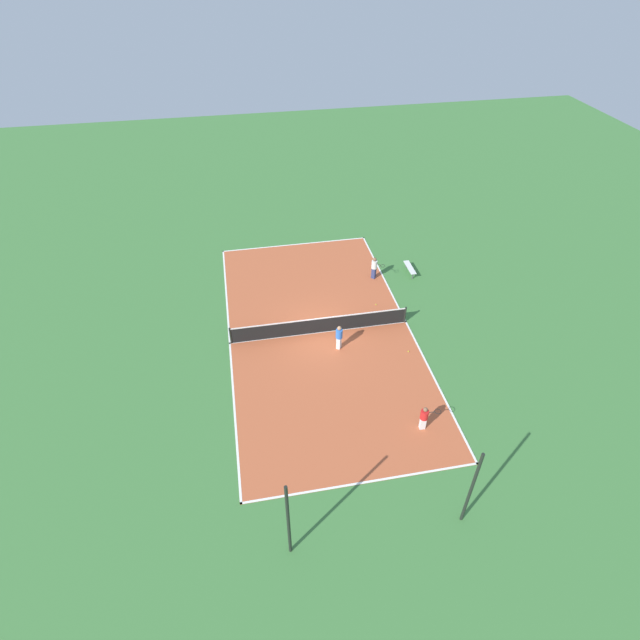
# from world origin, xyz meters

# --- Properties ---
(ground_plane) EXTENTS (80.00, 80.00, 0.00)m
(ground_plane) POSITION_xyz_m (0.00, 0.00, 0.00)
(ground_plane) COLOR #3D7538
(court_surface) EXTENTS (10.11, 19.43, 0.02)m
(court_surface) POSITION_xyz_m (0.00, 0.00, 0.01)
(court_surface) COLOR #B75633
(court_surface) RESTS_ON ground_plane
(tennis_net) EXTENTS (9.91, 0.10, 1.06)m
(tennis_net) POSITION_xyz_m (0.00, 0.00, 0.56)
(tennis_net) COLOR black
(tennis_net) RESTS_ON court_surface
(bench) EXTENTS (0.36, 1.60, 0.45)m
(bench) POSITION_xyz_m (-6.81, -4.77, 0.39)
(bench) COLOR silver
(bench) RESTS_ON ground_plane
(player_far_white) EXTENTS (0.88, 0.91, 1.51)m
(player_far_white) POSITION_xyz_m (-4.36, -4.61, 0.88)
(player_far_white) COLOR navy
(player_far_white) RESTS_ON court_surface
(player_near_blue) EXTENTS (0.50, 0.50, 1.49)m
(player_near_blue) POSITION_xyz_m (-0.75, 1.46, 0.86)
(player_near_blue) COLOR white
(player_near_blue) RESTS_ON court_surface
(player_coach_red) EXTENTS (0.95, 0.38, 1.37)m
(player_coach_red) POSITION_xyz_m (-3.34, 7.42, 0.79)
(player_coach_red) COLOR white
(player_coach_red) RESTS_ON court_surface
(tennis_ball_far_baseline) EXTENTS (0.07, 0.07, 0.07)m
(tennis_ball_far_baseline) POSITION_xyz_m (-3.75, -1.82, 0.06)
(tennis_ball_far_baseline) COLOR #CCE033
(tennis_ball_far_baseline) RESTS_ON court_surface
(tennis_ball_near_net) EXTENTS (0.07, 0.07, 0.07)m
(tennis_ball_near_net) POSITION_xyz_m (-4.34, 2.45, 0.06)
(tennis_ball_near_net) COLOR #CCE033
(tennis_ball_near_net) RESTS_ON court_surface
(fence_post_back_left) EXTENTS (0.12, 0.12, 4.17)m
(fence_post_back_left) POSITION_xyz_m (-3.34, 11.89, 2.08)
(fence_post_back_left) COLOR black
(fence_post_back_left) RESTS_ON ground_plane
(fence_post_back_right) EXTENTS (0.12, 0.12, 4.17)m
(fence_post_back_right) POSITION_xyz_m (3.34, 11.89, 2.08)
(fence_post_back_right) COLOR black
(fence_post_back_right) RESTS_ON ground_plane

